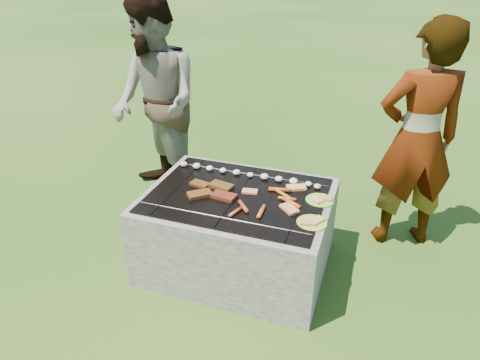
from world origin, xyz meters
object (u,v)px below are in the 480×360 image
object	(u,v)px
fire_pit	(238,233)
cook	(417,140)
bystander	(156,104)
plate_far	(320,200)
plate_near	(312,222)

from	to	relation	value
fire_pit	cook	distance (m)	1.50
fire_pit	cook	size ratio (longest dim) A/B	0.74
cook	bystander	bearing A→B (deg)	-22.15
plate_far	bystander	size ratio (longest dim) A/B	0.11
plate_far	cook	size ratio (longest dim) A/B	0.11
plate_near	cook	xyz separation A→B (m)	(0.59, 0.94, 0.27)
cook	plate_near	bearing A→B (deg)	35.74
plate_near	bystander	bearing A→B (deg)	149.38
cook	bystander	distance (m)	2.20
plate_near	cook	bearing A→B (deg)	57.66
fire_pit	plate_far	xyz separation A→B (m)	(0.56, 0.11, 0.33)
fire_pit	plate_far	world-z (taller)	plate_far
plate_far	fire_pit	bearing A→B (deg)	-168.85
plate_near	bystander	distance (m)	1.89
bystander	cook	bearing A→B (deg)	37.79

